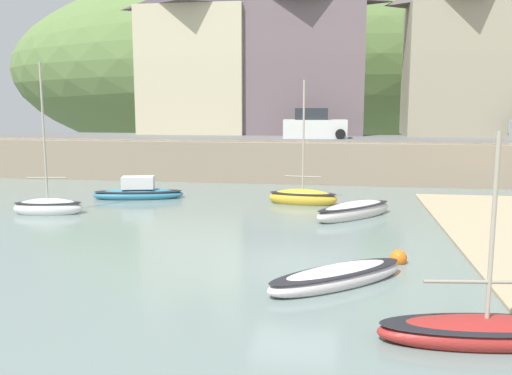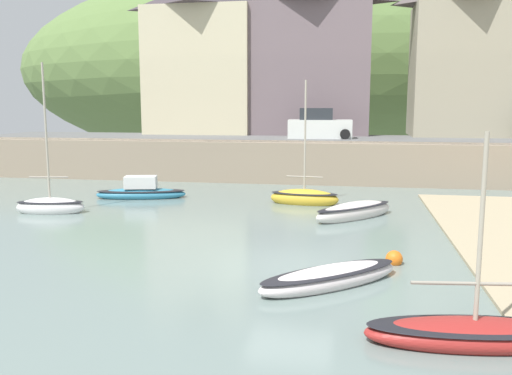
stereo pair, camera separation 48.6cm
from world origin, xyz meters
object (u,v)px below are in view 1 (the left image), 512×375
dinghy_open_wooden (138,192)px  motorboat_with_cabin (303,197)px  waterfront_building_centre (305,57)px  sailboat_blue_trim (337,277)px  waterfront_building_left (195,58)px  waterfront_building_right (458,52)px  rowboat_small_beached (354,211)px  parked_car_near_slipway (314,126)px  fishing_boat_green (48,206)px  mooring_buoy (398,258)px  sailboat_white_hull (486,331)px

dinghy_open_wooden → motorboat_with_cabin: bearing=-15.5°
dinghy_open_wooden → waterfront_building_centre: bearing=51.0°
waterfront_building_centre → motorboat_with_cabin: waterfront_building_centre is taller
waterfront_building_centre → sailboat_blue_trim: (2.71, -26.75, -7.77)m
waterfront_building_left → waterfront_building_right: waterfront_building_right is taller
waterfront_building_left → rowboat_small_beached: 22.87m
parked_car_near_slipway → waterfront_building_right: bearing=21.8°
fishing_boat_green → dinghy_open_wooden: fishing_boat_green is taller
waterfront_building_left → parked_car_near_slipway: (9.13, -4.50, -4.82)m
waterfront_building_left → fishing_boat_green: size_ratio=1.71×
rowboat_small_beached → mooring_buoy: (1.14, -6.32, -0.12)m
waterfront_building_left → waterfront_building_centre: waterfront_building_left is taller
dinghy_open_wooden → waterfront_building_right: bearing=26.7°
fishing_boat_green → mooring_buoy: bearing=-30.8°
waterfront_building_centre → motorboat_with_cabin: bearing=-86.2°
waterfront_building_left → sailboat_blue_trim: waterfront_building_left is taller
waterfront_building_left → mooring_buoy: bearing=-62.8°
waterfront_building_right → sailboat_blue_trim: 29.01m
motorboat_with_cabin → mooring_buoy: bearing=-63.8°
waterfront_building_right → sailboat_blue_trim: waterfront_building_right is taller
waterfront_building_right → parked_car_near_slipway: 11.74m
sailboat_white_hull → dinghy_open_wooden: sailboat_white_hull is taller
waterfront_building_left → dinghy_open_wooden: 17.01m
waterfront_building_centre → rowboat_small_beached: waterfront_building_centre is taller
dinghy_open_wooden → parked_car_near_slipway: (8.07, 10.61, 2.91)m
parked_car_near_slipway → mooring_buoy: parked_car_near_slipway is taller
rowboat_small_beached → mooring_buoy: rowboat_small_beached is taller
fishing_boat_green → parked_car_near_slipway: 18.39m
fishing_boat_green → parked_car_near_slipway: size_ratio=1.55×
waterfront_building_centre → mooring_buoy: size_ratio=22.17×
fishing_boat_green → rowboat_small_beached: bearing=-5.3°
waterfront_building_left → sailboat_white_hull: bearing=-65.2°
waterfront_building_right → motorboat_with_cabin: size_ratio=1.94×
waterfront_building_centre → sailboat_white_hull: waterfront_building_centre is taller
fishing_boat_green → rowboat_small_beached: (12.78, 1.16, -0.05)m
motorboat_with_cabin → waterfront_building_right: bearing=63.8°
waterfront_building_left → sailboat_blue_trim: 29.90m
parked_car_near_slipway → sailboat_blue_trim: bearing=-88.8°
sailboat_white_hull → rowboat_small_beached: bearing=94.2°
mooring_buoy → waterfront_building_right: bearing=75.9°
waterfront_building_left → parked_car_near_slipway: size_ratio=2.65×
motorboat_with_cabin → fishing_boat_green: fishing_boat_green is taller
dinghy_open_wooden → fishing_boat_green: bearing=-133.1°
sailboat_blue_trim → rowboat_small_beached: (0.61, 8.54, 0.06)m
waterfront_building_centre → fishing_boat_green: (-9.46, -19.36, -7.65)m
waterfront_building_left → sailboat_blue_trim: size_ratio=2.81×
waterfront_building_centre → sailboat_blue_trim: size_ratio=2.78×
fishing_boat_green → dinghy_open_wooden: 4.87m
waterfront_building_centre → dinghy_open_wooden: bearing=-115.1°
waterfront_building_centre → mooring_buoy: (4.46, -24.52, -7.82)m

